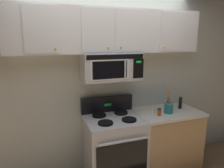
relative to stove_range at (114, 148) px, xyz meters
name	(u,v)px	position (x,y,z in m)	size (l,w,h in m)	color
back_wall	(105,80)	(0.00, 0.37, 0.88)	(5.20, 0.10, 2.70)	silver
stove_range	(114,148)	(0.00, 0.00, 0.00)	(0.76, 0.69, 1.12)	#B7BABF
over_range_microwave	(111,66)	(0.00, 0.12, 1.11)	(0.76, 0.43, 0.35)	#B7BABF
upper_cabinets	(110,31)	(0.00, 0.15, 1.56)	(2.50, 0.36, 0.55)	silver
counter_segment	(166,139)	(0.84, 0.01, -0.02)	(0.93, 0.65, 0.90)	tan
utensil_crock_teal	(169,107)	(0.80, -0.08, 0.52)	(0.12, 0.12, 0.39)	teal
salt_shaker	(153,109)	(0.60, 0.02, 0.48)	(0.04, 0.04, 0.11)	white
pepper_mill	(180,103)	(1.08, 0.04, 0.52)	(0.05, 0.05, 0.17)	black
spice_jar	(159,112)	(0.62, -0.12, 0.48)	(0.05, 0.05, 0.10)	#C64C19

